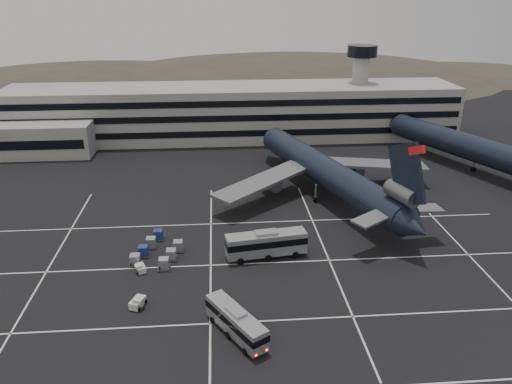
% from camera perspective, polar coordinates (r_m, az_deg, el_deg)
% --- Properties ---
extents(ground, '(260.00, 260.00, 0.00)m').
position_cam_1_polar(ground, '(72.45, -0.39, -9.80)').
color(ground, black).
rests_on(ground, ground).
extents(lane_markings, '(90.00, 55.62, 0.01)m').
position_cam_1_polar(lane_markings, '(73.13, 0.32, -9.46)').
color(lane_markings, silver).
rests_on(lane_markings, ground).
extents(terminal, '(125.00, 26.00, 24.00)m').
position_cam_1_polar(terminal, '(135.98, -3.89, 8.97)').
color(terminal, gray).
rests_on(terminal, ground).
extents(hills, '(352.00, 180.00, 44.00)m').
position_cam_1_polar(hills, '(237.63, 0.95, 10.21)').
color(hills, '#38332B').
rests_on(hills, ground).
extents(trijet_main, '(45.04, 56.20, 18.08)m').
position_cam_1_polar(trijet_main, '(97.69, 8.14, 2.26)').
color(trijet_main, black).
rests_on(trijet_main, ground).
extents(trijet_far, '(30.93, 54.64, 18.08)m').
position_cam_1_polar(trijet_far, '(120.19, 24.26, 4.43)').
color(trijet_far, black).
rests_on(trijet_far, ground).
extents(bus_near, '(7.34, 9.97, 3.61)m').
position_cam_1_polar(bus_near, '(61.05, -2.30, -14.54)').
color(bus_near, gray).
rests_on(bus_near, ground).
extents(bus_far, '(12.70, 4.68, 4.38)m').
position_cam_1_polar(bus_far, '(76.46, 1.17, -5.85)').
color(bus_far, gray).
rests_on(bus_far, ground).
extents(tug_a, '(2.23, 2.75, 1.54)m').
position_cam_1_polar(tug_a, '(68.06, -13.42, -12.18)').
color(tug_a, silver).
rests_on(tug_a, ground).
extents(tug_b, '(1.92, 2.39, 1.34)m').
position_cam_1_polar(tug_b, '(75.50, -13.02, -8.47)').
color(tug_b, silver).
rests_on(tug_b, ground).
extents(uld_cluster, '(8.44, 11.83, 1.71)m').
position_cam_1_polar(uld_cluster, '(79.20, -11.20, -6.54)').
color(uld_cluster, '#2D2D30').
rests_on(uld_cluster, ground).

